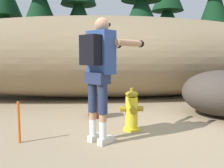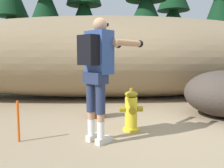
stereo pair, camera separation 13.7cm
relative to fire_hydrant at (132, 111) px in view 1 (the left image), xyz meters
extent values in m
cube|color=#998466|center=(0.24, -0.07, -0.35)|extent=(56.00, 56.00, 0.04)
ellipsoid|color=#897556|center=(0.24, 3.47, 0.90)|extent=(14.39, 3.20, 2.44)
cylinder|color=yellow|center=(0.00, 0.01, -0.31)|extent=(0.28, 0.28, 0.04)
cylinder|color=yellow|center=(0.00, 0.01, -0.02)|extent=(0.20, 0.20, 0.52)
ellipsoid|color=#9E8419|center=(0.00, 0.01, 0.29)|extent=(0.21, 0.21, 0.10)
cylinder|color=#9E8419|center=(0.00, 0.01, 0.36)|extent=(0.06, 0.06, 0.05)
cylinder|color=#9E8419|center=(-0.15, 0.01, 0.04)|extent=(0.09, 0.09, 0.09)
cylinder|color=#9E8419|center=(0.15, 0.01, 0.04)|extent=(0.09, 0.09, 0.09)
cylinder|color=#9E8419|center=(0.00, -0.14, 0.04)|extent=(0.11, 0.09, 0.11)
cube|color=beige|center=(-0.61, -0.41, -0.28)|extent=(0.26, 0.25, 0.09)
cylinder|color=white|center=(-0.66, -0.45, -0.12)|extent=(0.10, 0.10, 0.24)
cylinder|color=tan|center=(-0.66, -0.45, 0.06)|extent=(0.10, 0.10, 0.11)
cylinder|color=#232D4C|center=(-0.66, -0.45, 0.33)|extent=(0.13, 0.13, 0.44)
cube|color=beige|center=(-0.48, -0.56, -0.28)|extent=(0.26, 0.25, 0.09)
cylinder|color=white|center=(-0.52, -0.60, -0.12)|extent=(0.10, 0.10, 0.24)
cylinder|color=tan|center=(-0.52, -0.60, 0.06)|extent=(0.10, 0.10, 0.11)
cylinder|color=#232D4C|center=(-0.52, -0.60, 0.33)|extent=(0.13, 0.13, 0.44)
cube|color=#232D4C|center=(-0.59, -0.53, 0.60)|extent=(0.36, 0.37, 0.16)
cube|color=#2D4784|center=(-0.53, -0.48, 0.95)|extent=(0.42, 0.43, 0.60)
cube|color=black|center=(-0.68, -0.61, 0.98)|extent=(0.31, 0.31, 0.40)
sphere|color=tan|center=(-0.52, -0.47, 1.33)|extent=(0.20, 0.20, 0.20)
cube|color=black|center=(-0.46, -0.41, 1.34)|extent=(0.12, 0.12, 0.04)
cylinder|color=tan|center=(-0.41, -0.07, 1.09)|extent=(0.49, 0.46, 0.09)
sphere|color=black|center=(-0.21, 0.11, 1.09)|extent=(0.11, 0.11, 0.11)
cylinder|color=tan|center=(-0.11, -0.39, 1.09)|extent=(0.49, 0.46, 0.09)
sphere|color=black|center=(0.09, -0.21, 1.09)|extent=(0.11, 0.11, 0.11)
cube|color=#511E19|center=(-0.54, 0.93, -0.11)|extent=(0.20, 0.30, 0.44)
cube|color=#511E19|center=(-0.67, 0.93, -0.17)|extent=(0.06, 0.21, 0.20)
torus|color=black|center=(-0.54, 0.93, 0.13)|extent=(0.10, 0.10, 0.02)
cube|color=black|center=(-0.43, 0.85, -0.11)|extent=(0.03, 0.05, 0.37)
cube|color=black|center=(-0.43, 1.01, -0.11)|extent=(0.03, 0.05, 0.37)
ellipsoid|color=#3F3730|center=(2.08, 0.85, 0.15)|extent=(2.21, 2.22, 0.95)
cylinder|color=#47331E|center=(-4.66, 8.55, 0.21)|extent=(0.30, 0.30, 1.07)
cone|color=#0F3319|center=(-4.66, 8.55, 2.04)|extent=(2.53, 2.53, 2.60)
cylinder|color=#47331E|center=(-2.74, 7.32, 0.30)|extent=(0.31, 0.31, 1.25)
cone|color=#0F3319|center=(-2.74, 7.32, 2.57)|extent=(2.59, 2.59, 3.29)
cylinder|color=#47331E|center=(-1.06, 8.22, 0.22)|extent=(0.32, 0.32, 1.10)
cone|color=#0F3319|center=(-1.06, 8.22, 2.37)|extent=(2.66, 2.66, 3.20)
cylinder|color=#47331E|center=(1.50, 5.82, 0.27)|extent=(0.30, 0.30, 1.19)
cone|color=#0F3319|center=(1.50, 5.82, 2.24)|extent=(2.53, 2.53, 2.75)
cylinder|color=#47331E|center=(3.56, 8.62, 0.52)|extent=(0.31, 0.31, 1.69)
cone|color=#0F3319|center=(3.56, 8.62, 2.54)|extent=(2.57, 2.57, 2.34)
cylinder|color=#47331E|center=(4.51, 5.65, 0.17)|extent=(0.26, 0.26, 1.00)
cone|color=#0F3319|center=(4.51, 5.65, 2.36)|extent=(2.16, 2.16, 3.37)
cylinder|color=#E55914|center=(-1.70, -0.40, -0.03)|extent=(0.04, 0.04, 0.60)
camera|label=1|loc=(-0.75, -3.80, 0.89)|focal=38.01mm
camera|label=2|loc=(-0.61, -3.81, 0.89)|focal=38.01mm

